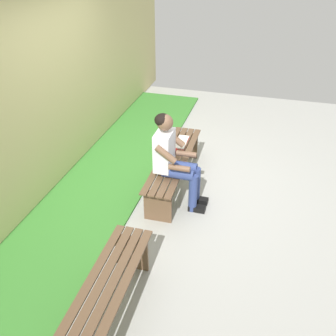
# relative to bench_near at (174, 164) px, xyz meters

# --- Properties ---
(ground_plane) EXTENTS (10.00, 7.00, 0.04)m
(ground_plane) POSITION_rel_bench_near_xyz_m (1.19, 1.00, -0.37)
(ground_plane) COLOR #9E9E99
(grass_strip) EXTENTS (9.00, 1.96, 0.03)m
(grass_strip) POSITION_rel_bench_near_xyz_m (1.19, -1.32, -0.33)
(grass_strip) COLOR #387A2D
(grass_strip) RESTS_ON ground
(brick_wall) EXTENTS (9.50, 0.24, 2.52)m
(brick_wall) POSITION_rel_bench_near_xyz_m (0.50, -1.71, 0.91)
(brick_wall) COLOR #D1C684
(brick_wall) RESTS_ON ground
(bench_near) EXTENTS (1.88, 0.42, 0.45)m
(bench_near) POSITION_rel_bench_near_xyz_m (0.00, 0.00, 0.00)
(bench_near) COLOR brown
(bench_near) RESTS_ON ground
(bench_far) EXTENTS (1.73, 0.42, 0.45)m
(bench_far) POSITION_rel_bench_near_xyz_m (2.38, 0.00, -0.00)
(bench_far) COLOR brown
(bench_far) RESTS_ON ground
(person_seated) EXTENTS (0.50, 0.69, 1.26)m
(person_seated) POSITION_rel_bench_near_xyz_m (0.40, 0.10, 0.34)
(person_seated) COLOR silver
(person_seated) RESTS_ON ground
(apple) EXTENTS (0.08, 0.08, 0.08)m
(apple) POSITION_rel_bench_near_xyz_m (-0.12, -0.02, 0.14)
(apple) COLOR red
(apple) RESTS_ON bench_near
(book_open) EXTENTS (0.41, 0.17, 0.02)m
(book_open) POSITION_rel_bench_near_xyz_m (-0.44, -0.01, 0.11)
(book_open) COLOR white
(book_open) RESTS_ON bench_near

